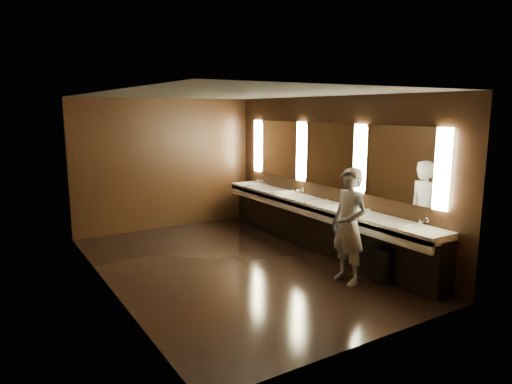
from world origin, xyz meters
TOP-DOWN VIEW (x-y plane):
  - floor at (0.00, 0.00)m, footprint 6.00×6.00m
  - ceiling at (0.00, 0.00)m, footprint 4.00×6.00m
  - wall_back at (0.00, 3.00)m, footprint 4.00×0.02m
  - wall_front at (0.00, -3.00)m, footprint 4.00×0.02m
  - wall_left at (-2.00, 0.00)m, footprint 0.02×6.00m
  - wall_right at (2.00, 0.00)m, footprint 0.02×6.00m
  - sink_counter at (1.79, 0.00)m, footprint 0.55×5.40m
  - mirror_band at (1.98, -0.00)m, footprint 0.06×5.03m
  - person at (1.11, -1.51)m, footprint 0.42×0.63m
  - trash_bin at (1.58, -1.79)m, footprint 0.39×0.39m

SIDE VIEW (x-z plane):
  - floor at x=0.00m, z-range 0.00..0.00m
  - trash_bin at x=1.58m, z-range 0.00..0.53m
  - sink_counter at x=1.79m, z-range -0.01..1.00m
  - person at x=1.11m, z-range 0.00..1.74m
  - wall_back at x=0.00m, z-range 0.00..2.80m
  - wall_front at x=0.00m, z-range 0.00..2.80m
  - wall_left at x=-2.00m, z-range 0.00..2.80m
  - wall_right at x=2.00m, z-range 0.00..2.80m
  - mirror_band at x=1.98m, z-range 1.17..2.32m
  - ceiling at x=0.00m, z-range 2.79..2.81m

